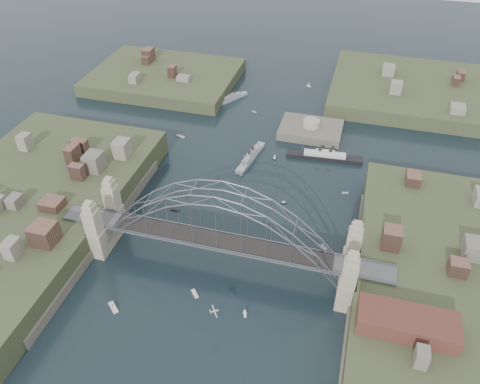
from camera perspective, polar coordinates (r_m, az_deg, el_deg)
name	(u,v)px	position (r m, az deg, el deg)	size (l,w,h in m)	color
ground	(221,264)	(123.77, -2.26, -8.65)	(500.00, 500.00, 0.00)	black
bridge	(220,229)	(115.07, -2.41, -4.46)	(84.00, 13.80, 24.60)	#515153
shore_west	(25,219)	(146.21, -24.28, -2.95)	(50.50, 90.00, 12.00)	#3A4227
shore_east	(460,308)	(123.00, 24.81, -12.49)	(50.50, 90.00, 12.00)	#3A4227
headland_nw	(165,81)	(213.22, -8.95, 12.94)	(60.00, 45.00, 9.00)	#3A4227
headland_ne	(418,95)	(211.29, 20.54, 10.76)	(70.00, 55.00, 9.50)	#3A4227
fort_island	(310,134)	(175.96, 8.39, 6.85)	(22.00, 16.00, 9.40)	#585247
wharf_shed	(407,323)	(105.38, 19.36, -14.54)	(20.00, 8.00, 4.00)	#592D26
naval_cruiser_near	(251,157)	(159.53, 1.29, 4.20)	(5.55, 19.46, 5.79)	#989CA0
naval_cruiser_far	(232,98)	(196.13, -0.95, 11.15)	(9.99, 13.88, 5.12)	#989CA0
ocean_liner	(325,157)	(162.13, 10.06, 4.19)	(25.26, 5.32, 6.15)	black
aeroplane	(214,311)	(105.61, -3.17, -14.05)	(2.22, 3.04, 0.51)	silver
small_boat_a	(175,210)	(140.31, -7.79, -2.14)	(2.48, 0.92, 0.45)	silver
small_boat_b	(284,203)	(141.94, 5.23, -1.27)	(1.77, 0.88, 1.43)	silver
small_boat_c	(195,294)	(117.69, -5.41, -12.00)	(2.57, 2.73, 0.45)	silver
small_boat_d	(345,193)	(148.63, 12.46, -0.12)	(2.07, 1.11, 0.45)	silver
small_boat_e	(181,137)	(173.07, -7.08, 6.59)	(3.42, 1.88, 0.45)	silver
small_boat_f	(275,157)	(159.90, 4.19, 4.25)	(1.59, 1.57, 2.38)	silver
small_boat_h	(254,112)	(187.36, 1.71, 9.53)	(2.10, 1.42, 0.45)	silver
small_boat_i	(323,246)	(129.06, 9.88, -6.35)	(2.61, 1.66, 2.38)	silver
small_boat_j	(113,307)	(118.31, -14.90, -13.15)	(3.49, 3.28, 1.43)	silver
small_boat_k	(309,85)	(208.84, 8.22, 12.58)	(2.17, 1.61, 2.38)	silver
small_boat_l	(132,168)	(159.44, -12.74, 2.85)	(1.48, 2.88, 1.43)	silver
small_boat_m	(245,312)	(112.90, 0.61, -14.09)	(1.35, 1.98, 2.38)	silver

